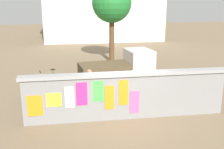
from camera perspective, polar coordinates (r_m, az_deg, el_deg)
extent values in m
plane|color=#7A664C|center=(18.21, -2.19, 1.58)|extent=(60.00, 60.00, 0.00)
cube|color=gray|center=(10.40, 3.04, -4.60)|extent=(7.47, 0.30, 1.66)
cube|color=#9A9A9A|center=(10.13, 3.11, 0.12)|extent=(7.67, 0.42, 0.12)
cube|color=orange|center=(10.15, -15.39, -6.16)|extent=(0.54, 0.03, 0.75)
cube|color=yellow|center=(10.03, -11.74, -5.08)|extent=(0.53, 0.03, 0.50)
cube|color=silver|center=(9.99, -8.63, -4.61)|extent=(0.34, 0.03, 0.79)
cube|color=#F42D8C|center=(9.96, -6.18, -3.97)|extent=(0.39, 0.02, 0.85)
cube|color=#4CD84C|center=(9.98, -2.81, -3.44)|extent=(0.39, 0.03, 0.77)
cube|color=orange|center=(10.12, -0.51, -4.71)|extent=(0.34, 0.03, 0.90)
cube|color=orange|center=(10.14, 2.33, -3.71)|extent=(0.35, 0.01, 0.95)
cube|color=#F9599E|center=(10.37, 4.62, -5.61)|extent=(0.36, 0.03, 0.84)
cylinder|color=black|center=(15.04, 4.79, -0.12)|extent=(0.72, 0.30, 0.70)
cylinder|color=black|center=(13.90, 6.78, -1.51)|extent=(0.72, 0.30, 0.70)
cylinder|color=black|center=(14.33, -4.53, -0.92)|extent=(0.72, 0.30, 0.70)
cylinder|color=black|center=(13.12, -3.28, -2.47)|extent=(0.72, 0.30, 0.70)
cube|color=silver|center=(14.23, 5.45, 2.07)|extent=(1.40, 1.65, 1.50)
cube|color=brown|center=(13.74, -1.54, 0.35)|extent=(2.59, 1.82, 0.90)
cylinder|color=black|center=(12.48, -15.95, -4.28)|extent=(0.61, 0.17, 0.60)
cylinder|color=black|center=(12.52, -10.00, -3.83)|extent=(0.61, 0.19, 0.60)
cube|color=black|center=(12.39, -13.05, -2.84)|extent=(1.02, 0.36, 0.32)
cube|color=black|center=(12.35, -12.17, -1.98)|extent=(0.58, 0.28, 0.10)
cube|color=#262626|center=(12.31, -15.68, -1.84)|extent=(0.11, 0.56, 0.03)
cylinder|color=black|center=(12.71, 15.76, -3.75)|extent=(0.66, 0.16, 0.66)
cylinder|color=black|center=(12.50, 11.07, -3.77)|extent=(0.66, 0.16, 0.66)
cube|color=gold|center=(12.54, 13.49, -2.99)|extent=(0.94, 0.22, 0.06)
cylinder|color=gold|center=(12.44, 12.87, -2.03)|extent=(0.04, 0.04, 0.40)
cube|color=black|center=(12.38, 12.93, -1.15)|extent=(0.21, 0.12, 0.05)
cube|color=black|center=(12.53, 15.72, -1.38)|extent=(0.12, 0.44, 0.03)
cylinder|color=black|center=(14.20, -14.45, -1.62)|extent=(0.65, 0.20, 0.66)
cylinder|color=black|center=(14.38, -10.32, -1.16)|extent=(0.65, 0.20, 0.66)
cube|color=#197233|center=(14.23, -12.41, -0.69)|extent=(0.93, 0.27, 0.06)
cylinder|color=#197233|center=(14.19, -11.87, 0.22)|extent=(0.04, 0.04, 0.40)
cube|color=black|center=(14.14, -11.91, 1.00)|extent=(0.21, 0.13, 0.05)
cube|color=black|center=(14.06, -14.40, 0.55)|extent=(0.15, 0.44, 0.03)
cylinder|color=#338CBF|center=(11.44, 3.79, -4.99)|extent=(0.12, 0.12, 0.80)
cylinder|color=#338CBF|center=(11.49, 4.64, -4.90)|extent=(0.12, 0.12, 0.80)
cylinder|color=#338CBF|center=(11.24, 4.29, -1.60)|extent=(0.38, 0.38, 0.60)
sphere|color=#8C664C|center=(11.12, 4.33, 0.41)|extent=(0.22, 0.22, 0.22)
cylinder|color=#3F994C|center=(11.48, -4.88, -4.92)|extent=(0.12, 0.12, 0.80)
cylinder|color=#3F994C|center=(11.58, -4.15, -4.73)|extent=(0.12, 0.12, 0.80)
cylinder|color=#3F994C|center=(11.31, -4.59, -1.50)|extent=(0.47, 0.47, 0.60)
sphere|color=#8C664C|center=(11.19, -4.64, 0.50)|extent=(0.22, 0.22, 0.22)
cylinder|color=brown|center=(19.27, -0.05, 7.05)|extent=(0.35, 0.35, 3.08)
sphere|color=#21792F|center=(19.06, -0.06, 14.37)|extent=(2.62, 2.62, 2.62)
cube|color=silver|center=(30.14, -1.98, 13.99)|extent=(11.86, 6.00, 7.10)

